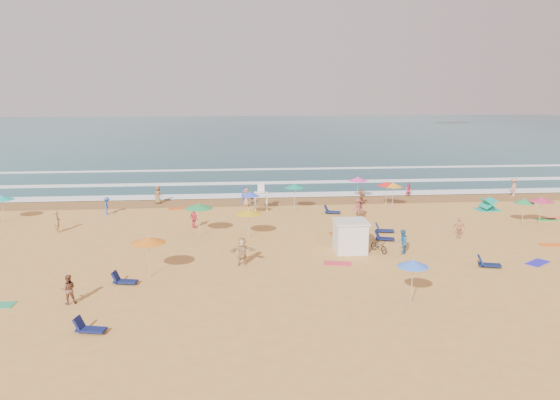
{
  "coord_description": "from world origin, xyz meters",
  "views": [
    {
      "loc": [
        -5.27,
        -38.34,
        10.98
      ],
      "look_at": [
        -1.34,
        6.0,
        1.5
      ],
      "focal_mm": 35.0,
      "sensor_mm": 36.0,
      "label": 1
    }
  ],
  "objects": [
    {
      "name": "towels",
      "position": [
        1.59,
        -2.24,
        0.01
      ],
      "size": [
        45.07,
        22.46,
        0.03
      ],
      "color": "red",
      "rests_on": "ground"
    },
    {
      "name": "beach_umbrellas",
      "position": [
        -0.31,
        -0.63,
        2.13
      ],
      "size": [
        53.47,
        29.41,
        0.74
      ],
      "color": "#12966F",
      "rests_on": "ground"
    },
    {
      "name": "beachgoers",
      "position": [
        -0.19,
        4.34,
        0.81
      ],
      "size": [
        51.98,
        25.8,
        2.13
      ],
      "color": "#976845",
      "rests_on": "ground"
    },
    {
      "name": "bicycle",
      "position": [
        4.39,
        -4.16,
        0.42
      ],
      "size": [
        1.16,
        1.67,
        0.83
      ],
      "primitive_type": "imported",
      "rotation": [
        0.0,
        0.0,
        0.42
      ],
      "color": "black",
      "rests_on": "ground"
    },
    {
      "name": "ocean",
      "position": [
        0.0,
        84.0,
        0.0
      ],
      "size": [
        220.0,
        140.0,
        0.18
      ],
      "primitive_type": "cube",
      "color": "#0C4756",
      "rests_on": "ground"
    },
    {
      "name": "lifeguard_stand",
      "position": [
        -2.78,
        8.79,
        1.05
      ],
      "size": [
        1.2,
        1.2,
        2.1
      ],
      "primitive_type": null,
      "color": "white",
      "rests_on": "ground"
    },
    {
      "name": "loungers",
      "position": [
        8.25,
        -2.37,
        0.17
      ],
      "size": [
        46.09,
        22.68,
        0.34
      ],
      "color": "#0F194E",
      "rests_on": "ground"
    },
    {
      "name": "surf_foam",
      "position": [
        0.0,
        21.32,
        0.1
      ],
      "size": [
        200.0,
        18.7,
        0.05
      ],
      "color": "white",
      "rests_on": "ground"
    },
    {
      "name": "cabana_roof",
      "position": [
        2.49,
        -3.86,
        2.06
      ],
      "size": [
        2.2,
        2.2,
        0.12
      ],
      "primitive_type": "cube",
      "color": "silver",
      "rests_on": "cabana"
    },
    {
      "name": "ground",
      "position": [
        0.0,
        0.0,
        0.0
      ],
      "size": [
        220.0,
        220.0,
        0.0
      ],
      "primitive_type": "plane",
      "color": "gold",
      "rests_on": "ground"
    },
    {
      "name": "wet_sand",
      "position": [
        0.0,
        12.5,
        0.01
      ],
      "size": [
        220.0,
        220.0,
        0.0
      ],
      "primitive_type": "plane",
      "color": "olive",
      "rests_on": "ground"
    },
    {
      "name": "cabana",
      "position": [
        2.49,
        -3.86,
        1.0
      ],
      "size": [
        2.0,
        2.0,
        2.0
      ],
      "primitive_type": "cube",
      "color": "silver",
      "rests_on": "ground"
    }
  ]
}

